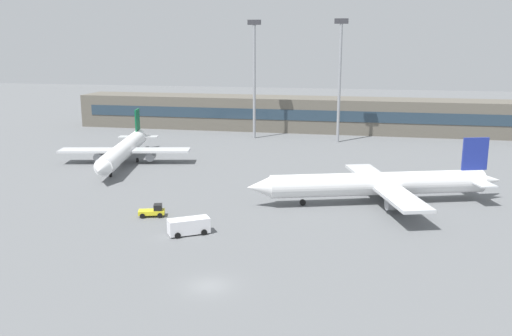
{
  "coord_description": "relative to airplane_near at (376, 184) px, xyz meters",
  "views": [
    {
      "loc": [
        15.03,
        -49.5,
        24.0
      ],
      "look_at": [
        -3.41,
        40.0,
        3.0
      ],
      "focal_mm": 38.87,
      "sensor_mm": 36.0,
      "label": 1
    }
  ],
  "objects": [
    {
      "name": "terminal_building",
      "position": [
        -16.53,
        67.56,
        1.53
      ],
      "size": [
        131.36,
        12.13,
        9.0
      ],
      "color": "#5B564C",
      "rests_on": "ground_plane"
    },
    {
      "name": "airplane_mid",
      "position": [
        -49.07,
        17.6,
        -0.15
      ],
      "size": [
        26.26,
        37.15,
        9.26
      ],
      "color": "white",
      "rests_on": "ground_plane"
    },
    {
      "name": "floodlight_tower_east",
      "position": [
        -29.85,
        52.8,
        13.6
      ],
      "size": [
        3.2,
        0.8,
        29.02
      ],
      "color": "gray",
      "rests_on": "ground_plane"
    },
    {
      "name": "service_van_white",
      "position": [
        -23.32,
        -19.05,
        -1.86
      ],
      "size": [
        5.46,
        4.49,
        2.08
      ],
      "color": "white",
      "rests_on": "ground_plane"
    },
    {
      "name": "airplane_near",
      "position": [
        0.0,
        0.0,
        0.0
      ],
      "size": [
        38.35,
        27.37,
        9.76
      ],
      "color": "silver",
      "rests_on": "ground_plane"
    },
    {
      "name": "ground_plane",
      "position": [
        -16.53,
        6.76,
        -2.98
      ],
      "size": [
        400.0,
        400.0,
        0.0
      ],
      "primitive_type": "plane",
      "color": "slate"
    },
    {
      "name": "floodlight_tower_west",
      "position": [
        -8.84,
        51.37,
        13.65
      ],
      "size": [
        3.2,
        0.8,
        29.11
      ],
      "color": "gray",
      "rests_on": "ground_plane"
    },
    {
      "name": "baggage_tug_yellow",
      "position": [
        -30.53,
        -13.07,
        -2.18
      ],
      "size": [
        3.88,
        2.64,
        1.75
      ],
      "color": "yellow",
      "rests_on": "ground_plane"
    }
  ]
}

